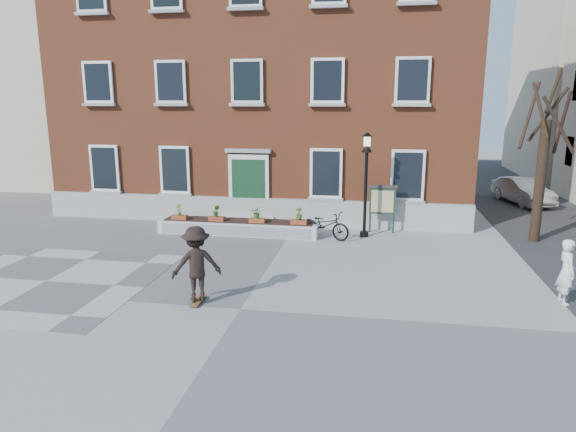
% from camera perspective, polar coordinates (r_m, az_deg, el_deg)
% --- Properties ---
extents(ground, '(100.00, 100.00, 0.00)m').
position_cam_1_polar(ground, '(12.95, -5.29, -10.27)').
color(ground, gray).
rests_on(ground, ground).
extents(checker_patch, '(6.00, 6.00, 0.01)m').
position_cam_1_polar(checker_patch, '(16.30, -25.28, -6.56)').
color(checker_patch, '#58585A').
rests_on(checker_patch, ground).
extents(distant_building, '(10.00, 12.00, 13.00)m').
position_cam_1_polar(distant_building, '(37.98, -24.84, 13.74)').
color(distant_building, '#C1B69B').
rests_on(distant_building, ground).
extents(bicycle, '(2.10, 1.42, 1.05)m').
position_cam_1_polar(bicycle, '(19.16, 4.14, -0.99)').
color(bicycle, black).
rests_on(bicycle, ground).
extents(parked_car, '(2.38, 4.17, 1.30)m').
position_cam_1_polar(parked_car, '(28.16, 24.65, 2.55)').
color(parked_car, silver).
rests_on(parked_car, ground).
extents(bystander, '(0.46, 0.65, 1.68)m').
position_cam_1_polar(bystander, '(14.74, 28.54, -5.45)').
color(bystander, white).
rests_on(bystander, ground).
extents(brick_building, '(18.40, 10.85, 12.60)m').
position_cam_1_polar(brick_building, '(26.03, -1.74, 15.45)').
color(brick_building, '#964729').
rests_on(brick_building, ground).
extents(planter_assembly, '(6.20, 1.12, 1.15)m').
position_cam_1_polar(planter_assembly, '(19.94, -5.50, -1.11)').
color(planter_assembly, silver).
rests_on(planter_assembly, ground).
extents(bare_tree, '(1.83, 1.83, 6.16)m').
position_cam_1_polar(bare_tree, '(20.48, 26.39, 5.06)').
color(bare_tree, black).
rests_on(bare_tree, ground).
extents(lamp_post, '(0.40, 0.40, 3.93)m').
position_cam_1_polar(lamp_post, '(19.22, 8.68, 5.06)').
color(lamp_post, black).
rests_on(lamp_post, ground).
extents(notice_board, '(1.10, 0.16, 1.87)m').
position_cam_1_polar(notice_board, '(20.15, 10.45, 1.66)').
color(notice_board, '#172E23').
rests_on(notice_board, ground).
extents(skateboarder, '(1.44, 1.20, 2.01)m').
position_cam_1_polar(skateboarder, '(13.12, -10.15, -5.26)').
color(skateboarder, brown).
rests_on(skateboarder, ground).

